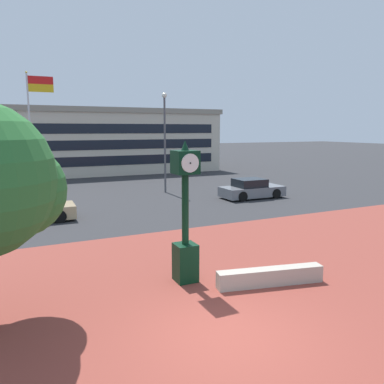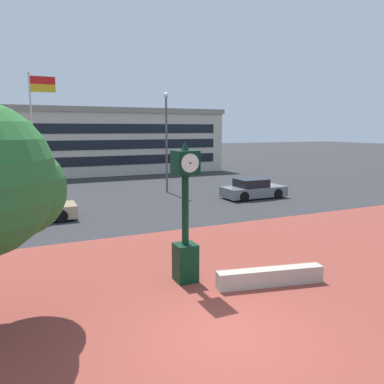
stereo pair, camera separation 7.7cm
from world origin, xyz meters
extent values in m
plane|color=#2D2D30|center=(0.00, 0.00, 0.00)|extent=(200.00, 200.00, 0.00)
cube|color=brown|center=(0.00, 2.33, 0.00)|extent=(44.00, 12.67, 0.01)
cube|color=#ADA393|center=(2.55, 1.84, 0.25)|extent=(3.21, 1.05, 0.50)
cube|color=black|center=(0.45, 3.18, 0.57)|extent=(0.63, 0.63, 1.14)
cylinder|color=black|center=(0.45, 3.18, 2.19)|extent=(0.20, 0.20, 2.09)
cube|color=black|center=(0.45, 3.18, 3.56)|extent=(0.67, 0.67, 0.66)
cylinder|color=white|center=(0.45, 3.53, 3.56)|extent=(0.52, 0.03, 0.52)
sphere|color=black|center=(0.45, 3.55, 3.56)|extent=(0.05, 0.05, 0.05)
cylinder|color=white|center=(0.45, 2.84, 3.56)|extent=(0.52, 0.03, 0.52)
sphere|color=black|center=(0.45, 2.82, 3.56)|extent=(0.05, 0.05, 0.05)
cone|color=black|center=(0.45, 3.18, 4.04)|extent=(0.23, 0.23, 0.29)
sphere|color=#2D7033|center=(-3.94, 3.07, 3.08)|extent=(2.25, 2.25, 2.25)
cube|color=tan|center=(-3.37, 13.14, 0.44)|extent=(4.24, 1.86, 0.64)
cube|color=black|center=(-3.58, 13.15, 1.00)|extent=(1.97, 1.55, 0.56)
cylinder|color=black|center=(-2.05, 13.92, 0.32)|extent=(0.65, 0.24, 0.64)
cylinder|color=black|center=(-2.09, 12.29, 0.32)|extent=(0.65, 0.24, 0.64)
cylinder|color=black|center=(-4.65, 13.99, 0.32)|extent=(0.65, 0.24, 0.64)
cylinder|color=black|center=(-4.70, 12.36, 0.32)|extent=(0.65, 0.24, 0.64)
cube|color=slate|center=(10.19, 13.99, 0.44)|extent=(4.17, 1.86, 0.64)
cube|color=black|center=(9.98, 13.99, 1.00)|extent=(1.92, 1.59, 0.56)
cylinder|color=black|center=(11.48, 14.84, 0.32)|extent=(0.64, 0.22, 0.64)
cylinder|color=black|center=(11.48, 13.12, 0.32)|extent=(0.64, 0.22, 0.64)
cylinder|color=black|center=(8.90, 14.85, 0.32)|extent=(0.64, 0.22, 0.64)
cylinder|color=black|center=(8.90, 13.13, 0.32)|extent=(0.64, 0.22, 0.64)
cylinder|color=silver|center=(-2.69, 21.83, 4.08)|extent=(0.12, 0.12, 8.17)
sphere|color=gold|center=(-2.69, 21.83, 8.23)|extent=(0.14, 0.14, 0.14)
cube|color=red|center=(-1.83, 21.83, 7.76)|extent=(1.61, 0.02, 0.52)
cube|color=gold|center=(-1.83, 21.83, 7.23)|extent=(1.61, 0.02, 0.52)
cube|color=beige|center=(5.89, 36.76, 3.01)|extent=(21.12, 14.72, 6.02)
cube|color=gray|center=(5.89, 36.76, 6.27)|extent=(21.55, 15.01, 0.50)
cube|color=black|center=(5.89, 29.38, 1.51)|extent=(19.01, 0.04, 0.90)
cube|color=black|center=(5.89, 29.38, 3.01)|extent=(19.01, 0.04, 0.90)
cube|color=black|center=(5.89, 29.38, 4.52)|extent=(19.01, 0.04, 0.90)
cylinder|color=#4C4C51|center=(5.85, 18.52, 3.32)|extent=(0.14, 0.14, 6.64)
sphere|color=white|center=(5.85, 18.52, 6.79)|extent=(0.36, 0.36, 0.36)
camera|label=1|loc=(-4.04, -6.72, 4.50)|focal=35.75mm
camera|label=2|loc=(-3.97, -6.75, 4.50)|focal=35.75mm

